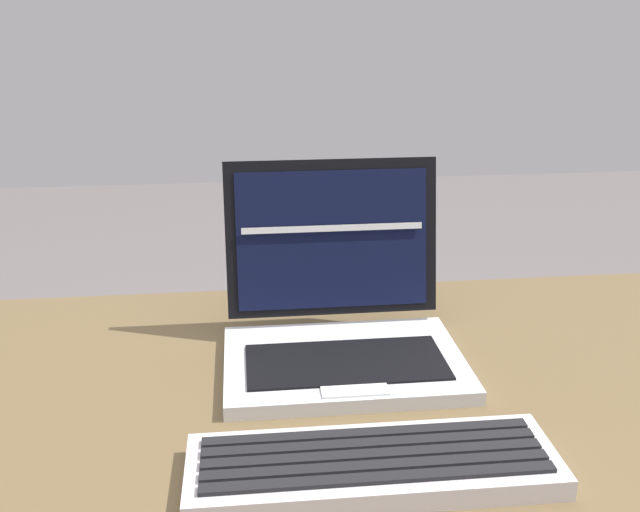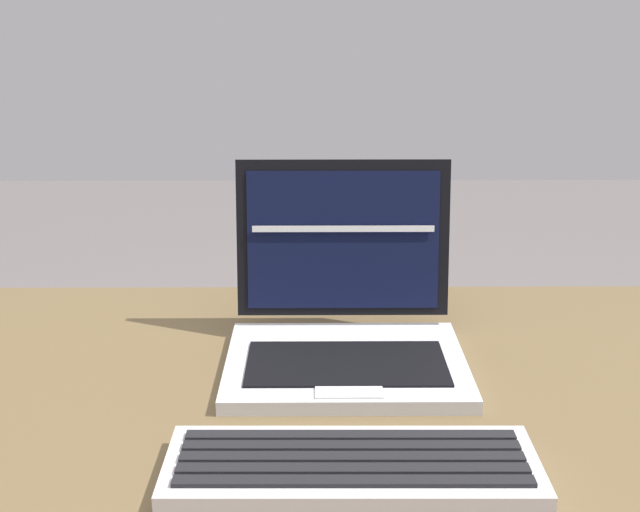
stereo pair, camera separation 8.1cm
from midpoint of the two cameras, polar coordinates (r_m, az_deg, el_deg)
The scene contains 3 objects.
desk at distance 0.90m, azimuth -4.66°, elevation -16.99°, with size 1.63×0.64×0.73m.
laptop_front at distance 0.90m, azimuth -1.00°, elevation -5.20°, with size 0.29×0.24×0.23m.
external_keyboard at distance 0.71m, azimuth 0.78°, elevation -16.13°, with size 0.35×0.11×0.03m.
Camera 1 is at (-0.05, -0.72, 1.15)m, focal length 40.93 mm.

